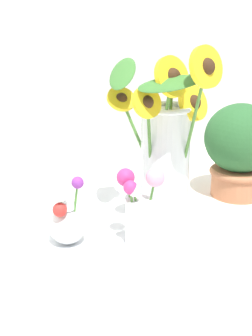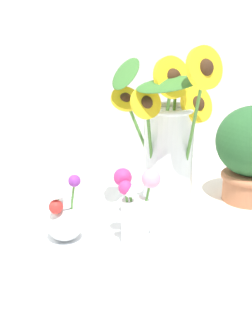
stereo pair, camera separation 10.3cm
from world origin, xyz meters
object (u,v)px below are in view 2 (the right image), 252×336
Objects in this scene: mason_jar_sunflowers at (169,147)px; vase_small_center at (135,209)px; serving_tray at (126,231)px; vase_bulb_right at (64,218)px; potted_plant at (252,151)px.

vase_small_center is (-0.14, -0.06, -0.10)m from mason_jar_sunflowers.
mason_jar_sunflowers is (0.11, -0.02, 0.19)m from serving_tray.
potted_plant reaches higher than vase_bulb_right.
serving_tray is 3.08× the size of vase_small_center.
potted_plant is (0.29, -0.00, -0.06)m from mason_jar_sunflowers.
vase_small_center is at bearing -42.71° from vase_bulb_right.
potted_plant is (0.55, -0.05, 0.06)m from vase_bulb_right.
mason_jar_sunflowers reaches higher than serving_tray.
vase_small_center is 0.44m from potted_plant.
potted_plant is at bearing -3.27° from serving_tray.
serving_tray is 1.26× the size of mason_jar_sunflowers.
potted_plant reaches higher than serving_tray.
vase_small_center is at bearing -172.88° from potted_plant.
potted_plant is (0.40, -0.02, 0.13)m from serving_tray.
vase_small_center is at bearing -157.80° from mason_jar_sunflowers.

